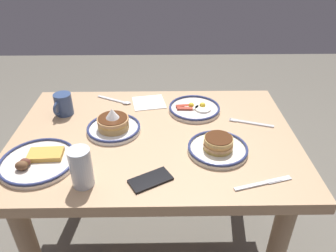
# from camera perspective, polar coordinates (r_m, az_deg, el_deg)

# --- Properties ---
(ground_plane) EXTENTS (6.00, 6.00, 0.00)m
(ground_plane) POSITION_cam_1_polar(r_m,az_deg,el_deg) (1.88, -1.92, -20.89)
(ground_plane) COLOR #676257
(dining_table) EXTENTS (1.17, 0.81, 0.75)m
(dining_table) POSITION_cam_1_polar(r_m,az_deg,el_deg) (1.42, -2.38, -5.65)
(dining_table) COLOR tan
(dining_table) RESTS_ON ground_plane
(plate_near_main) EXTENTS (0.23, 0.23, 0.11)m
(plate_near_main) POSITION_cam_1_polar(r_m,az_deg,el_deg) (1.38, -9.54, 0.10)
(plate_near_main) COLOR white
(plate_near_main) RESTS_ON dining_table
(plate_center_pancakes) EXTENTS (0.23, 0.23, 0.06)m
(plate_center_pancakes) POSITION_cam_1_polar(r_m,az_deg,el_deg) (1.26, 8.73, -3.63)
(plate_center_pancakes) COLOR silver
(plate_center_pancakes) RESTS_ON dining_table
(plate_far_companion) EXTENTS (0.24, 0.24, 0.04)m
(plate_far_companion) POSITION_cam_1_polar(r_m,az_deg,el_deg) (1.52, 4.66, 3.11)
(plate_far_companion) COLOR silver
(plate_far_companion) RESTS_ON dining_table
(plate_far_side) EXTENTS (0.28, 0.28, 0.05)m
(plate_far_side) POSITION_cam_1_polar(r_m,az_deg,el_deg) (1.28, -21.84, -5.73)
(plate_far_side) COLOR silver
(plate_far_side) RESTS_ON dining_table
(coffee_mug) EXTENTS (0.08, 0.11, 0.10)m
(coffee_mug) POSITION_cam_1_polar(r_m,az_deg,el_deg) (1.54, -17.90, 3.66)
(coffee_mug) COLOR #334772
(coffee_mug) RESTS_ON dining_table
(drinking_glass) EXTENTS (0.07, 0.07, 0.14)m
(drinking_glass) POSITION_cam_1_polar(r_m,az_deg,el_deg) (1.11, -14.93, -7.35)
(drinking_glass) COLOR silver
(drinking_glass) RESTS_ON dining_table
(cell_phone) EXTENTS (0.16, 0.13, 0.01)m
(cell_phone) POSITION_cam_1_polar(r_m,az_deg,el_deg) (1.13, -3.08, -9.40)
(cell_phone) COLOR black
(cell_phone) RESTS_ON dining_table
(paper_napkin) EXTENTS (0.17, 0.16, 0.00)m
(paper_napkin) POSITION_cam_1_polar(r_m,az_deg,el_deg) (1.59, -3.39, 4.12)
(paper_napkin) COLOR white
(paper_napkin) RESTS_ON dining_table
(fork_near) EXTENTS (0.19, 0.08, 0.01)m
(fork_near) POSITION_cam_1_polar(r_m,az_deg,el_deg) (1.47, 14.34, 0.52)
(fork_near) COLOR silver
(fork_near) RESTS_ON dining_table
(butter_knife) EXTENTS (0.21, 0.07, 0.01)m
(butter_knife) POSITION_cam_1_polar(r_m,az_deg,el_deg) (1.16, 16.33, -9.60)
(butter_knife) COLOR silver
(butter_knife) RESTS_ON dining_table
(tea_spoon) EXTENTS (0.17, 0.10, 0.01)m
(tea_spoon) POSITION_cam_1_polar(r_m,az_deg,el_deg) (1.61, -8.66, 4.35)
(tea_spoon) COLOR silver
(tea_spoon) RESTS_ON dining_table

